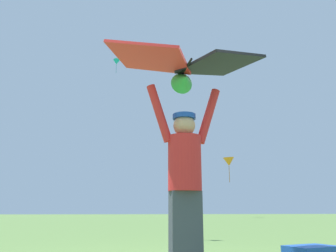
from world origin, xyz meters
name	(u,v)px	position (x,y,z in m)	size (l,w,h in m)	color
kite_flyer_person	(185,179)	(0.17, -0.22, 0.94)	(0.81, 0.36, 1.92)	#424751
held_stunt_kite	(185,66)	(0.17, -0.29, 2.13)	(1.74, 0.95, 0.40)	black
distant_kite_teal_mid_left	(117,62)	(-1.03, 31.23, 16.45)	(0.72, 0.78, 1.61)	#19B2AD
distant_kite_orange_low_right	(229,162)	(10.39, 28.60, 5.33)	(1.47, 1.46, 2.49)	orange
marker_flag	(185,170)	(1.07, 4.32, 1.57)	(0.30, 0.24, 1.82)	silver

